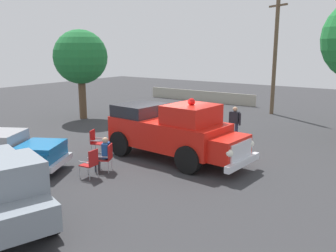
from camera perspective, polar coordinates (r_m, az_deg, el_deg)
name	(u,v)px	position (r m, az deg, el deg)	size (l,w,h in m)	color
ground_plane	(171,156)	(15.30, 0.41, -4.71)	(60.00, 60.00, 0.00)	#333335
vintage_fire_truck	(172,130)	(14.58, 0.71, -0.70)	(6.09, 2.68, 2.59)	black
classic_hot_rod	(4,151)	(14.62, -24.36, -3.62)	(4.72, 3.69, 1.46)	black
lawn_chair_near_truck	(107,156)	(13.48, -9.55, -4.64)	(0.67, 0.66, 1.02)	#B7BABF
lawn_chair_by_car	(91,162)	(12.92, -12.04, -5.51)	(0.55, 0.57, 1.02)	#B7BABF
lawn_chair_spare	(95,140)	(15.81, -11.39, -2.17)	(0.65, 0.64, 1.02)	#B7BABF
spectator_seated	(104,153)	(13.48, -10.11, -4.18)	(0.64, 0.58, 1.29)	#383842
spectator_standing	(235,121)	(17.81, 10.46, 0.74)	(0.64, 0.29, 1.68)	#2D334C
oak_tree_distant	(80,57)	(23.44, -13.62, 10.45)	(3.33, 3.33, 5.54)	brown
utility_pole	(275,54)	(25.39, 16.50, 10.75)	(1.51, 1.00, 7.68)	brown
traffic_cone	(201,129)	(18.98, 5.18, -0.41)	(0.40, 0.40, 0.64)	orange
background_fence	(200,96)	(30.45, 5.02, 4.72)	(9.82, 0.12, 0.90)	#A8A393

